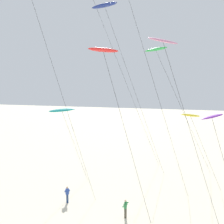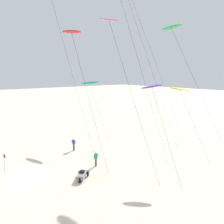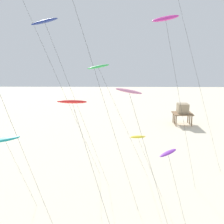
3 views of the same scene
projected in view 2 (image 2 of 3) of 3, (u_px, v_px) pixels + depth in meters
name	position (u px, v px, depth m)	size (l,w,h in m)	color
ground_plane	(29.00, 177.00, 24.99)	(260.00, 260.00, 0.00)	beige
kite_pink	(110.00, 23.00, 22.48)	(5.77, 2.98, 15.62)	pink
kite_purple	(152.00, 88.00, 21.77)	(3.67, 2.20, 9.49)	purple
kite_yellow	(180.00, 90.00, 28.12)	(4.51, 2.70, 8.81)	yellow
kite_green	(172.00, 28.00, 33.26)	(8.48, 4.44, 16.86)	green
kite_red	(72.00, 33.00, 25.18)	(4.85, 2.64, 14.83)	red
kite_teal	(90.00, 83.00, 38.01)	(4.38, 2.46, 9.21)	teal
kite_flyer_nearest	(96.00, 159.00, 27.61)	(0.55, 0.58, 1.67)	#4C4738
kite_flyer_middle	(74.00, 144.00, 33.14)	(0.73, 0.72, 1.67)	navy
beach_buggy	(82.00, 175.00, 24.40)	(1.89, 1.92, 0.82)	gray
marker_flag	(4.00, 160.00, 25.58)	(0.56, 0.05, 2.10)	gray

